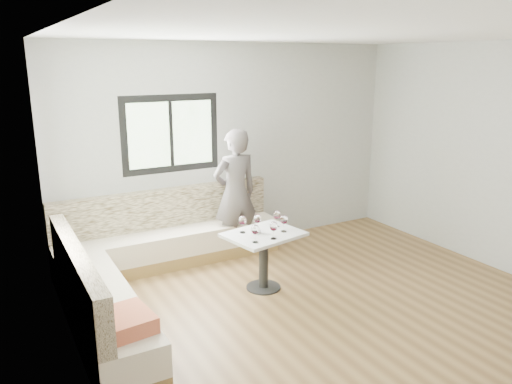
% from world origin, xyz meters
% --- Properties ---
extents(room, '(5.01, 5.01, 2.81)m').
position_xyz_m(room, '(-0.08, 0.08, 1.41)').
color(room, brown).
rests_on(room, ground).
extents(banquette, '(2.90, 2.80, 0.95)m').
position_xyz_m(banquette, '(-1.59, 1.61, 0.33)').
color(banquette, olive).
rests_on(banquette, ground).
extents(table, '(0.93, 0.79, 0.68)m').
position_xyz_m(table, '(-0.38, 1.01, 0.51)').
color(table, black).
rests_on(table, ground).
extents(person, '(0.64, 0.43, 1.72)m').
position_xyz_m(person, '(-0.19, 2.10, 0.86)').
color(person, '#514A4A').
rests_on(person, ground).
extents(olive_ramekin, '(0.11, 0.11, 0.05)m').
position_xyz_m(olive_ramekin, '(-0.46, 1.06, 0.70)').
color(olive_ramekin, white).
rests_on(olive_ramekin, table).
extents(wine_glass_a, '(0.09, 0.09, 0.20)m').
position_xyz_m(wine_glass_a, '(-0.60, 0.80, 0.81)').
color(wine_glass_a, white).
rests_on(wine_glass_a, table).
extents(wine_glass_b, '(0.09, 0.09, 0.20)m').
position_xyz_m(wine_glass_b, '(-0.37, 0.80, 0.81)').
color(wine_glass_b, white).
rests_on(wine_glass_b, table).
extents(wine_glass_c, '(0.09, 0.09, 0.20)m').
position_xyz_m(wine_glass_c, '(-0.15, 0.95, 0.81)').
color(wine_glass_c, white).
rests_on(wine_glass_c, table).
extents(wine_glass_d, '(0.09, 0.09, 0.20)m').
position_xyz_m(wine_glass_d, '(-0.40, 1.12, 0.81)').
color(wine_glass_d, white).
rests_on(wine_glass_d, table).
extents(wine_glass_e, '(0.09, 0.09, 0.20)m').
position_xyz_m(wine_glass_e, '(-0.13, 1.13, 0.81)').
color(wine_glass_e, white).
rests_on(wine_glass_e, table).
extents(wine_glass_f, '(0.09, 0.09, 0.20)m').
position_xyz_m(wine_glass_f, '(-0.58, 1.14, 0.81)').
color(wine_glass_f, white).
rests_on(wine_glass_f, table).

